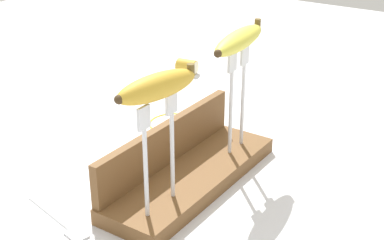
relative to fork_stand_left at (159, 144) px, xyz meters
name	(u,v)px	position (x,y,z in m)	size (l,w,h in m)	color
ground_plane	(192,184)	(0.12, 0.02, -0.14)	(3.00, 3.00, 0.00)	silver
wooden_board	(192,177)	(0.12, 0.02, -0.13)	(0.39, 0.13, 0.03)	brown
board_backstop	(167,143)	(0.12, 0.08, -0.07)	(0.38, 0.02, 0.08)	brown
fork_stand_left	(159,144)	(0.00, 0.00, 0.00)	(0.09, 0.01, 0.19)	silver
fork_stand_right	(237,91)	(0.24, 0.00, 0.01)	(0.07, 0.01, 0.20)	silver
banana_raised_left	(157,86)	(0.00, 0.00, 0.09)	(0.16, 0.07, 0.04)	gold
banana_raised_right	(239,40)	(0.24, 0.00, 0.11)	(0.19, 0.06, 0.04)	#DBD147
fork_fallen_near	(63,223)	(-0.10, 0.12, -0.14)	(0.05, 0.17, 0.01)	silver
banana_chunk_near	(187,66)	(0.61, 0.36, -0.12)	(0.05, 0.06, 0.04)	gold
wire_coil	(174,123)	(0.31, 0.20, -0.14)	(0.11, 0.11, 0.00)	gold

